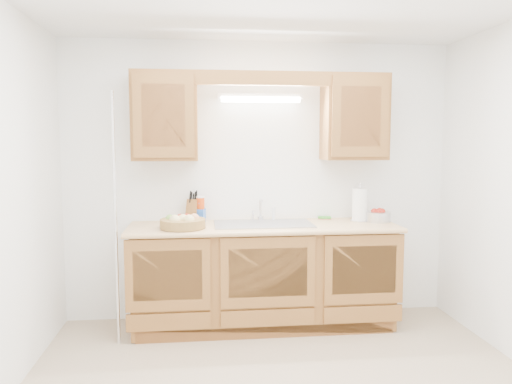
{
  "coord_description": "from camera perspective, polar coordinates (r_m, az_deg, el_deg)",
  "views": [
    {
      "loc": [
        -0.53,
        -3.02,
        1.62
      ],
      "look_at": [
        -0.1,
        0.85,
        1.22
      ],
      "focal_mm": 35.0,
      "sensor_mm": 36.0,
      "label": 1
    }
  ],
  "objects": [
    {
      "name": "fruit_basket",
      "position": [
        4.15,
        -8.37,
        -3.43
      ],
      "size": [
        0.42,
        0.42,
        0.12
      ],
      "rotation": [
        0.0,
        0.0,
        -0.13
      ],
      "color": "olive",
      "rests_on": "countertop"
    },
    {
      "name": "knife_block",
      "position": [
        4.47,
        -7.16,
        -2.08
      ],
      "size": [
        0.15,
        0.19,
        0.29
      ],
      "rotation": [
        0.0,
        0.0,
        -0.42
      ],
      "color": "#925C2A",
      "rests_on": "countertop"
    },
    {
      "name": "wire_shelf_pole",
      "position": [
        4.06,
        -15.76,
        -3.12
      ],
      "size": [
        0.03,
        0.03,
        2.0
      ],
      "primitive_type": "cylinder",
      "color": "silver",
      "rests_on": "ground"
    },
    {
      "name": "sink",
      "position": [
        4.33,
        0.84,
        -4.65
      ],
      "size": [
        0.84,
        0.46,
        0.36
      ],
      "color": "#9E9EA3",
      "rests_on": "countertop"
    },
    {
      "name": "base_cabinets",
      "position": [
        4.41,
        0.84,
        -9.62
      ],
      "size": [
        2.2,
        0.6,
        0.86
      ],
      "primitive_type": "cube",
      "color": "#925C2A",
      "rests_on": "ground"
    },
    {
      "name": "upper_cabinet_left",
      "position": [
        4.37,
        -10.35,
        8.49
      ],
      "size": [
        0.55,
        0.33,
        0.75
      ],
      "primitive_type": "cube",
      "color": "#925C2A",
      "rests_on": "room"
    },
    {
      "name": "room",
      "position": [
        3.09,
        3.63,
        -1.01
      ],
      "size": [
        3.52,
        3.5,
        2.5
      ],
      "color": "tan",
      "rests_on": "ground"
    },
    {
      "name": "outlet_plate",
      "position": [
        4.77,
        11.81,
        0.11
      ],
      "size": [
        0.08,
        0.01,
        0.12
      ],
      "primitive_type": "cube",
      "color": "white",
      "rests_on": "room"
    },
    {
      "name": "fluorescent_fixture",
      "position": [
        4.48,
        0.52,
        10.72
      ],
      "size": [
        0.76,
        0.08,
        0.08
      ],
      "color": "white",
      "rests_on": "room"
    },
    {
      "name": "sponge",
      "position": [
        4.65,
        7.84,
        -2.95
      ],
      "size": [
        0.13,
        0.09,
        0.02
      ],
      "rotation": [
        0.0,
        0.0,
        -0.17
      ],
      "color": "#CC333F",
      "rests_on": "countertop"
    },
    {
      "name": "soap_bottle",
      "position": [
        4.45,
        -6.37,
        -2.31
      ],
      "size": [
        0.1,
        0.1,
        0.17
      ],
      "primitive_type": "imported",
      "rotation": [
        0.0,
        0.0,
        -0.34
      ],
      "color": "blue",
      "rests_on": "countertop"
    },
    {
      "name": "countertop",
      "position": [
        4.3,
        0.87,
        -4.02
      ],
      "size": [
        2.3,
        0.63,
        0.04
      ],
      "primitive_type": "cube",
      "color": "tan",
      "rests_on": "base_cabinets"
    },
    {
      "name": "orange_canister",
      "position": [
        4.46,
        -6.38,
        -1.96
      ],
      "size": [
        0.09,
        0.09,
        0.23
      ],
      "rotation": [
        0.0,
        0.0,
        0.17
      ],
      "color": "#CB3C0B",
      "rests_on": "countertop"
    },
    {
      "name": "upper_cabinet_right",
      "position": [
        4.56,
        11.16,
        8.36
      ],
      "size": [
        0.55,
        0.33,
        0.75
      ],
      "primitive_type": "cube",
      "color": "#925C2A",
      "rests_on": "room"
    },
    {
      "name": "valance",
      "position": [
        4.27,
        0.89,
        12.88
      ],
      "size": [
        2.2,
        0.05,
        0.12
      ],
      "primitive_type": "cube",
      "color": "#925C2A",
      "rests_on": "room"
    },
    {
      "name": "apple_bowl",
      "position": [
        4.58,
        13.71,
        -2.66
      ],
      "size": [
        0.29,
        0.29,
        0.12
      ],
      "rotation": [
        0.0,
        0.0,
        -0.29
      ],
      "color": "silver",
      "rests_on": "countertop"
    },
    {
      "name": "paper_towel",
      "position": [
        4.55,
        11.79,
        -1.48
      ],
      "size": [
        0.18,
        0.18,
        0.35
      ],
      "rotation": [
        0.0,
        0.0,
        0.42
      ],
      "color": "silver",
      "rests_on": "countertop"
    }
  ]
}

